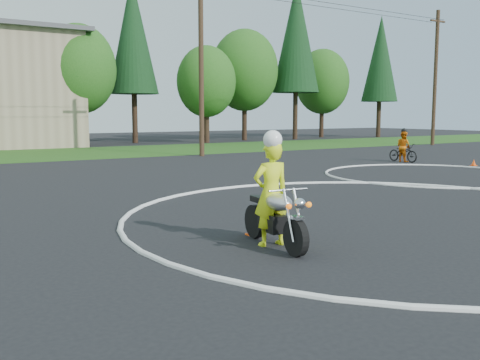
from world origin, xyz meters
TOP-DOWN VIEW (x-y plane):
  - grass_strip at (0.00, 27.00)m, footprint 120.00×10.00m
  - course_markings at (2.17, 4.35)m, footprint 19.05×19.05m
  - primary_motorcycle at (-3.82, 2.12)m, footprint 0.75×2.13m
  - rider_primary_grp at (-3.82, 2.25)m, footprint 0.74×0.53m
  - rider_second_grp at (11.64, 12.44)m, footprint 0.64×1.74m
  - treeline at (14.78, 34.61)m, footprint 38.20×8.10m
  - utility_poles at (5.00, 21.00)m, footprint 41.60×1.12m

SIDE VIEW (x-z plane):
  - course_markings at x=2.17m, z-range -0.05..0.07m
  - grass_strip at x=0.00m, z-range 0.00..0.02m
  - primary_motorcycle at x=-3.82m, z-range -0.02..1.10m
  - rider_second_grp at x=11.64m, z-range -0.25..1.42m
  - rider_primary_grp at x=-3.82m, z-range -0.04..2.04m
  - utility_poles at x=5.00m, z-range 0.20..10.20m
  - treeline at x=14.78m, z-range -0.64..13.88m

